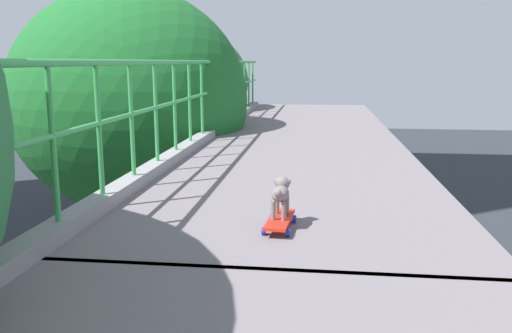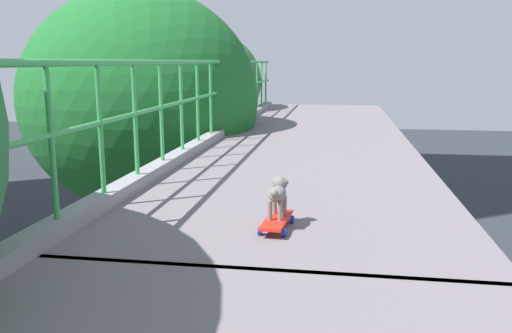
% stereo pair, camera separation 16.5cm
% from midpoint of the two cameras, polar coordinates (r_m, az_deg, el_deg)
% --- Properties ---
extents(car_blue_sixth, '(1.93, 4.25, 1.56)m').
position_cam_midpoint_polar(car_blue_sixth, '(18.12, -24.13, -12.06)').
color(car_blue_sixth, navy).
rests_on(car_blue_sixth, ground).
extents(city_bus, '(2.59, 10.70, 3.42)m').
position_cam_midpoint_polar(city_bus, '(31.23, -8.97, 0.68)').
color(city_bus, navy).
rests_on(city_bus, ground).
extents(roadside_tree_mid, '(4.64, 4.64, 9.00)m').
position_cam_midpoint_polar(roadside_tree_mid, '(10.84, -11.77, 6.70)').
color(roadside_tree_mid, brown).
rests_on(roadside_tree_mid, ground).
extents(roadside_tree_far, '(4.45, 4.45, 8.65)m').
position_cam_midpoint_polar(roadside_tree_far, '(15.04, -7.71, 8.58)').
color(roadside_tree_far, brown).
rests_on(roadside_tree_far, ground).
extents(toy_skateboard, '(0.24, 0.56, 0.09)m').
position_cam_midpoint_polar(toy_skateboard, '(4.15, 3.38, -5.81)').
color(toy_skateboard, red).
rests_on(toy_skateboard, overpass_deck).
extents(small_dog, '(0.15, 0.34, 0.30)m').
position_cam_midpoint_polar(small_dog, '(4.15, 3.52, -2.81)').
color(small_dog, slate).
rests_on(small_dog, toy_skateboard).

